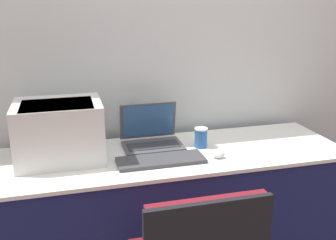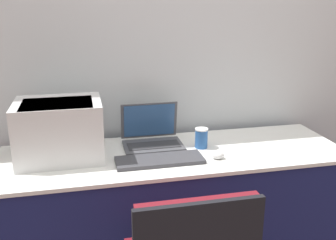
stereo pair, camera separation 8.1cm
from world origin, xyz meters
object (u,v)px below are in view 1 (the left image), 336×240
laptop_left (151,137)px  coffee_cup (201,138)px  external_keyboard (161,160)px  printer (59,129)px  mouse (219,155)px

laptop_left → coffee_cup: bearing=-21.3°
external_keyboard → coffee_cup: size_ratio=3.99×
external_keyboard → coffee_cup: bearing=29.1°
printer → external_keyboard: bearing=-19.2°
laptop_left → coffee_cup: laptop_left is taller
printer → mouse: 0.85m
external_keyboard → mouse: (0.31, -0.03, 0.01)m
laptop_left → external_keyboard: bearing=-91.4°
printer → external_keyboard: (0.50, -0.17, -0.16)m
printer → laptop_left: size_ratio=1.32×
laptop_left → external_keyboard: laptop_left is taller
external_keyboard → mouse: size_ratio=6.67×
external_keyboard → mouse: 0.31m
printer → external_keyboard: 0.55m
printer → coffee_cup: bearing=-1.7°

